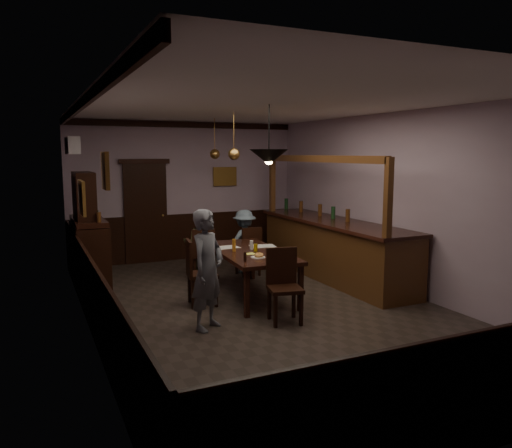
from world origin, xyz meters
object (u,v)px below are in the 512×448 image
chair_near (283,282)px  pendant_brass_far (215,154)px  person_standing (207,270)px  chair_far_left (203,252)px  dining_table (250,255)px  bar_counter (333,247)px  person_seated_right (244,241)px  sideboard (88,239)px  pendant_iron (269,157)px  chair_far_right (250,249)px  soda_can (256,248)px  person_seated_left (199,244)px  chair_side (197,270)px  pendant_brass_mid (234,154)px  coffee_cup (279,253)px

chair_near → pendant_brass_far: 3.96m
chair_near → person_standing: bearing=-174.9°
chair_far_left → person_standing: size_ratio=0.60×
dining_table → bar_counter: bar_counter is taller
dining_table → chair_near: (-0.08, -1.32, -0.13)m
chair_near → person_seated_right: person_seated_right is taller
sideboard → pendant_iron: bearing=-50.7°
sideboard → chair_far_right: bearing=-13.8°
chair_near → soda_can: (0.14, 1.24, 0.25)m
pendant_iron → person_seated_left: bearing=96.9°
sideboard → pendant_brass_far: 2.94m
chair_side → person_seated_left: 1.81m
dining_table → pendant_brass_mid: 1.77m
dining_table → person_seated_left: 1.61m
chair_side → chair_near: bearing=-134.9°
chair_near → coffee_cup: 0.83m
sideboard → pendant_brass_far: pendant_brass_far is taller
person_seated_right → dining_table: bearing=61.8°
person_seated_left → soda_can: person_seated_left is taller
person_standing → person_seated_right: (1.69, 2.69, -0.18)m
person_seated_right → pendant_iron: pendant_iron is taller
chair_far_right → sideboard: 2.93m
dining_table → person_seated_right: (0.55, 1.52, -0.07)m
sideboard → pendant_iron: size_ratio=2.35×
sideboard → person_seated_left: bearing=-10.4°
chair_side → pendant_iron: pendant_iron is taller
sideboard → soda_can: bearing=-40.5°
sideboard → person_seated_right: bearing=-8.4°
chair_far_left → chair_near: 2.63m
person_standing → pendant_brass_mid: bearing=20.7°
chair_far_left → chair_near: bearing=105.6°
chair_near → person_standing: person_standing is taller
coffee_cup → chair_far_right: bearing=84.1°
dining_table → sideboard: sideboard is taller
chair_side → bar_counter: 2.92m
chair_far_right → pendant_brass_mid: size_ratio=1.16×
chair_near → pendant_iron: pendant_iron is taller
chair_near → person_seated_left: size_ratio=0.81×
chair_far_right → pendant_brass_far: pendant_brass_far is taller
chair_far_right → person_standing: size_ratio=0.59×
chair_side → sideboard: (-1.34, 2.06, 0.24)m
person_standing → pendant_brass_mid: 2.68m
sideboard → pendant_brass_far: size_ratio=2.46×
chair_far_left → pendant_brass_mid: size_ratio=1.19×
person_standing → pendant_brass_far: size_ratio=1.97×
pendant_brass_mid → chair_side: bearing=-138.7°
chair_far_right → pendant_iron: size_ratio=1.11×
chair_near → chair_side: size_ratio=1.00×
chair_side → pendant_brass_mid: size_ratio=1.26×
chair_far_right → soda_can: 1.43m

